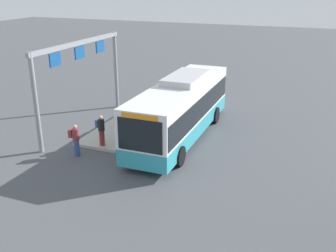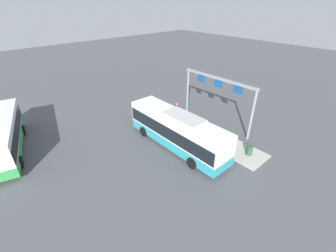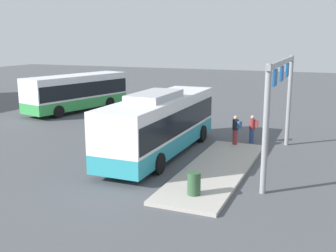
# 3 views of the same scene
# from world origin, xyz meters

# --- Properties ---
(ground_plane) EXTENTS (120.00, 120.00, 0.00)m
(ground_plane) POSITION_xyz_m (0.00, 0.00, 0.00)
(ground_plane) COLOR #4C4F54
(platform_curb) EXTENTS (10.00, 2.80, 0.16)m
(platform_curb) POSITION_xyz_m (-1.62, -3.55, 0.08)
(platform_curb) COLOR #B2ADA3
(platform_curb) RESTS_ON ground
(bus_main) EXTENTS (10.55, 2.72, 3.46)m
(bus_main) POSITION_xyz_m (-0.01, 0.00, 1.81)
(bus_main) COLOR teal
(bus_main) RESTS_ON ground
(bus_background_left) EXTENTS (9.97, 4.79, 3.10)m
(bus_background_left) POSITION_xyz_m (9.48, 11.90, 1.78)
(bus_background_left) COLOR green
(bus_background_left) RESTS_ON ground
(person_boarding) EXTENTS (0.47, 0.60, 1.67)m
(person_boarding) POSITION_xyz_m (2.99, -3.37, 1.05)
(person_boarding) COLOR maroon
(person_boarding) RESTS_ON platform_curb
(person_waiting_near) EXTENTS (0.37, 0.54, 1.67)m
(person_waiting_near) POSITION_xyz_m (4.30, -4.08, 0.89)
(person_waiting_near) COLOR #334C8C
(person_waiting_near) RESTS_ON ground
(platform_sign_gantry) EXTENTS (8.64, 0.24, 5.20)m
(platform_sign_gantry) POSITION_xyz_m (0.47, -6.05, 3.72)
(platform_sign_gantry) COLOR gray
(platform_sign_gantry) RESTS_ON ground
(trash_bin) EXTENTS (0.52, 0.52, 0.90)m
(trash_bin) POSITION_xyz_m (-5.22, -3.65, 0.61)
(trash_bin) COLOR #2D5133
(trash_bin) RESTS_ON platform_curb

